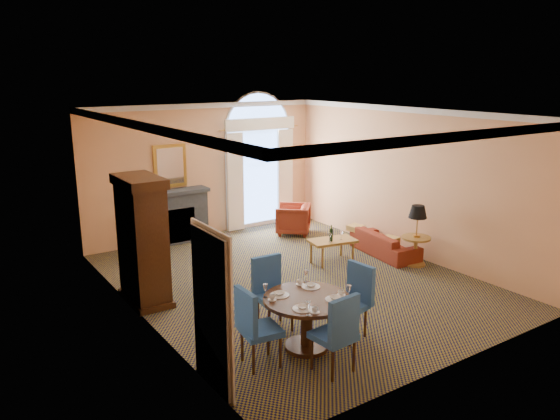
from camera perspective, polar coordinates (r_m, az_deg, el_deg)
ground at (r=10.61m, az=1.52°, el=-7.38°), size 7.50×7.50×0.00m
room_envelope at (r=10.50m, az=-0.63°, el=6.58°), size 6.04×7.52×3.45m
armoire at (r=9.63m, az=-14.16°, el=-3.32°), size 0.64×1.13×2.22m
dining_table at (r=7.94m, az=2.82°, el=-10.49°), size 1.26×1.26×0.99m
dining_chair_north at (r=8.57m, az=-0.97°, el=-8.11°), size 0.56×0.56×1.14m
dining_chair_south at (r=7.31m, az=6.12°, el=-12.31°), size 0.55×0.57×1.14m
dining_chair_east at (r=8.34m, az=7.72°, el=-8.89°), size 0.61×0.61×1.14m
dining_chair_west at (r=7.46m, az=-2.76°, el=-11.70°), size 0.57×0.57×1.14m
sofa at (r=12.21m, az=10.89°, el=-3.43°), size 0.89×1.82×0.51m
armchair at (r=13.50m, az=1.37°, el=-0.96°), size 1.13×1.13×0.74m
coffee_table at (r=11.51m, az=5.50°, el=-3.29°), size 1.05×0.71×0.84m
side_table at (r=11.54m, az=14.11°, el=-1.82°), size 0.61×0.61×1.25m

